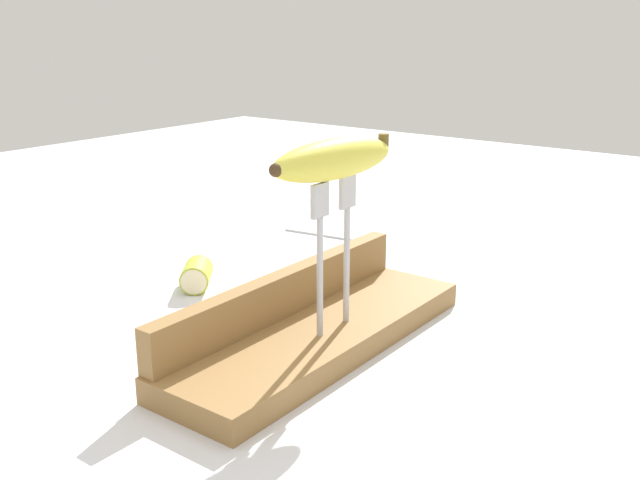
{
  "coord_description": "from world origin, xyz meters",
  "views": [
    {
      "loc": [
        -0.61,
        -0.46,
        0.36
      ],
      "look_at": [
        0.0,
        0.0,
        0.13
      ],
      "focal_mm": 41.01,
      "sensor_mm": 36.0,
      "label": 1
    }
  ],
  "objects_px": {
    "fork_stand_center": "(334,241)",
    "banana_raised_center": "(334,159)",
    "banana_chunk_far": "(196,275)",
    "fork_fallen_near": "(340,237)"
  },
  "relations": [
    {
      "from": "fork_stand_center",
      "to": "banana_raised_center",
      "type": "distance_m",
      "value": 0.09
    },
    {
      "from": "fork_stand_center",
      "to": "banana_chunk_far",
      "type": "xyz_separation_m",
      "value": [
        0.05,
        0.27,
        -0.11
      ]
    },
    {
      "from": "fork_stand_center",
      "to": "banana_raised_center",
      "type": "bearing_deg",
      "value": 172.76
    },
    {
      "from": "fork_fallen_near",
      "to": "banana_chunk_far",
      "type": "relative_size",
      "value": 2.41
    },
    {
      "from": "fork_fallen_near",
      "to": "banana_chunk_far",
      "type": "distance_m",
      "value": 0.32
    },
    {
      "from": "banana_raised_center",
      "to": "fork_fallen_near",
      "type": "xyz_separation_m",
      "value": [
        0.37,
        0.25,
        -0.22
      ]
    },
    {
      "from": "banana_chunk_far",
      "to": "fork_fallen_near",
      "type": "bearing_deg",
      "value": -3.71
    },
    {
      "from": "fork_stand_center",
      "to": "banana_chunk_far",
      "type": "bearing_deg",
      "value": 79.67
    },
    {
      "from": "fork_fallen_near",
      "to": "banana_chunk_far",
      "type": "bearing_deg",
      "value": 176.29
    },
    {
      "from": "banana_raised_center",
      "to": "banana_chunk_far",
      "type": "height_order",
      "value": "banana_raised_center"
    }
  ]
}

